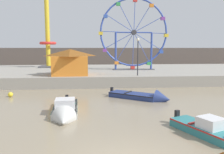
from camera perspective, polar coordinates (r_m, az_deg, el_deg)
quay_promenade at (r=33.84m, az=-2.82°, el=0.95°), size 110.00×18.89×1.24m
distant_town_skyline at (r=52.25m, az=-3.56°, el=4.91°), size 140.00×3.00×4.40m
motorboat_teal_painted at (r=12.26m, az=24.72°, el=-12.67°), size 2.89×4.60×1.37m
motorboat_pale_grey at (r=15.08m, az=-11.78°, el=-8.53°), size 1.90×5.47×1.56m
motorboat_navy_blue at (r=19.60m, az=8.36°, el=-4.92°), size 5.21×4.34×1.41m
ferris_wheel_blue_frame at (r=32.94m, az=5.52°, el=10.72°), size 10.00×1.20×10.16m
drop_tower_yellow_tower at (r=38.44m, az=-15.94°, el=11.29°), size 2.80×2.80×15.65m
carnival_booth_orange_canopy at (r=26.84m, az=-10.44°, el=3.85°), size 4.52×3.97×3.00m
promenade_lamp_near at (r=25.88m, az=6.53°, el=6.40°), size 0.32×0.32×4.23m
mooring_buoy_orange at (r=22.29m, az=-24.18°, el=-4.04°), size 0.44×0.44×0.44m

